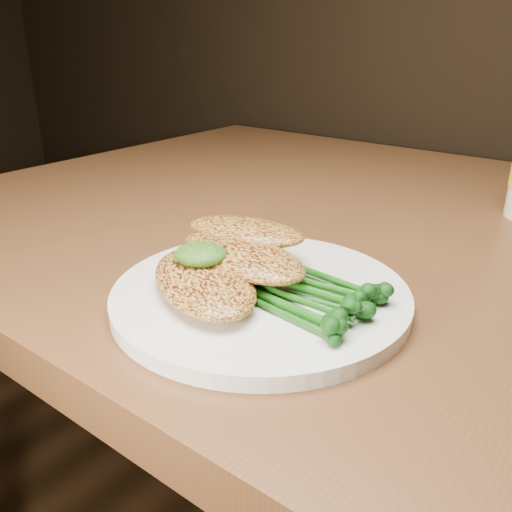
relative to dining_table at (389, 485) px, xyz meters
The scene contains 7 objects.
dining_table is the anchor object (origin of this frame).
plate 0.45m from the dining_table, 98.46° to the right, with size 0.24×0.24×0.01m, color white.
chicken_front 0.49m from the dining_table, 103.34° to the right, with size 0.13×0.07×0.02m, color gold.
chicken_mid 0.48m from the dining_table, 104.84° to the right, with size 0.13×0.07×0.02m, color gold.
chicken_back 0.47m from the dining_table, 112.90° to the right, with size 0.11×0.06×0.02m, color gold.
pesto_front 0.50m from the dining_table, 106.47° to the right, with size 0.04×0.04×0.02m, color #07340A.
broccolini_bundle 0.46m from the dining_table, 87.66° to the right, with size 0.12×0.09×0.02m, color #195813, non-canonical shape.
Camera 1 is at (0.20, 0.49, 0.96)m, focal length 37.97 mm.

